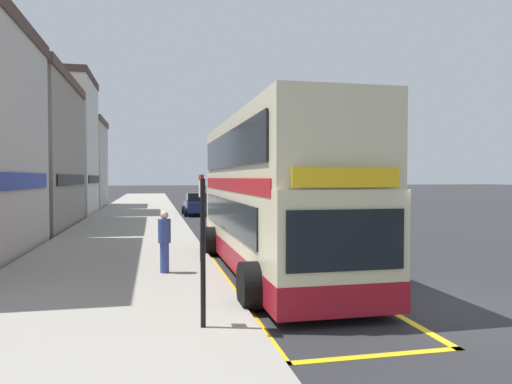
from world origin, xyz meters
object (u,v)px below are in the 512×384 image
at_px(double_decker_bus, 271,200).
at_px(bus_stop_sign, 202,237).
at_px(parked_car_silver_distant, 246,198).
at_px(parked_car_teal_kerbside, 263,197).
at_px(parked_car_navy_ahead, 197,204).
at_px(pedestrian_further_back, 164,239).

xyz_separation_m(double_decker_bus, bus_stop_sign, (-2.51, -5.19, -0.37)).
bearing_deg(parked_car_silver_distant, parked_car_teal_kerbside, 50.30).
relative_size(double_decker_bus, parked_car_teal_kerbside, 2.63).
bearing_deg(bus_stop_sign, parked_car_teal_kerbside, 75.33).
xyz_separation_m(parked_car_teal_kerbside, parked_car_silver_distant, (-2.36, -2.96, 0.00)).
bearing_deg(parked_car_silver_distant, parked_car_navy_ahead, -121.96).
height_order(parked_car_navy_ahead, parked_car_silver_distant, same).
bearing_deg(double_decker_bus, parked_car_silver_distant, 80.35).
bearing_deg(bus_stop_sign, parked_car_navy_ahead, 85.01).
bearing_deg(pedestrian_further_back, double_decker_bus, 7.16).
xyz_separation_m(double_decker_bus, parked_car_silver_distant, (5.09, 29.92, -1.27)).
bearing_deg(pedestrian_further_back, parked_car_navy_ahead, 82.47).
xyz_separation_m(parked_car_silver_distant, pedestrian_further_back, (-8.15, -30.31, 0.25)).
distance_m(parked_car_teal_kerbside, parked_car_silver_distant, 3.79).
distance_m(parked_car_navy_ahead, pedestrian_further_back, 21.59).
bearing_deg(parked_car_teal_kerbside, bus_stop_sign, -106.32).
xyz_separation_m(bus_stop_sign, pedestrian_further_back, (-0.54, 4.80, -0.64)).
distance_m(double_decker_bus, pedestrian_further_back, 3.24).
xyz_separation_m(parked_car_navy_ahead, parked_car_teal_kerbside, (7.68, 11.86, 0.00)).
relative_size(double_decker_bus, parked_car_silver_distant, 2.63).
xyz_separation_m(parked_car_navy_ahead, parked_car_silver_distant, (5.32, 8.90, 0.00)).
height_order(bus_stop_sign, parked_car_navy_ahead, bus_stop_sign).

